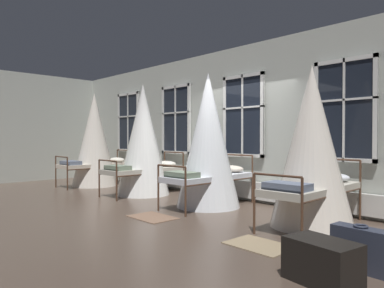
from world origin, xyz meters
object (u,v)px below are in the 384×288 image
(cot_fourth, at_px, (312,148))
(suitcase_dark, at_px, (361,249))
(cot_first, at_px, (95,141))
(travel_trunk, at_px, (322,262))
(cot_third, at_px, (208,141))
(cot_second, at_px, (143,141))

(cot_fourth, xyz_separation_m, suitcase_dark, (1.25, -1.34, -0.97))
(cot_first, relative_size, suitcase_dark, 4.57)
(cot_first, height_order, suitcase_dark, cot_first)
(cot_fourth, bearing_deg, travel_trunk, -150.60)
(suitcase_dark, xyz_separation_m, travel_trunk, (-0.12, -0.59, -0.02))
(cot_first, distance_m, cot_third, 4.36)
(cot_first, bearing_deg, cot_fourth, -89.00)
(cot_second, bearing_deg, travel_trunk, -109.60)
(cot_fourth, height_order, travel_trunk, cot_fourth)
(cot_second, xyz_separation_m, travel_trunk, (5.44, -1.92, -1.08))
(cot_fourth, distance_m, suitcase_dark, 2.07)
(cot_first, relative_size, cot_second, 1.00)
(cot_first, height_order, travel_trunk, cot_first)
(suitcase_dark, height_order, travel_trunk, suitcase_dark)
(cot_third, distance_m, suitcase_dark, 3.85)
(travel_trunk, bearing_deg, cot_first, 166.37)
(cot_third, xyz_separation_m, cot_fourth, (2.19, -0.02, -0.08))
(suitcase_dark, distance_m, travel_trunk, 0.60)
(cot_second, distance_m, cot_fourth, 4.31)
(cot_first, distance_m, cot_fourth, 6.55)
(cot_fourth, height_order, suitcase_dark, cot_fourth)
(cot_third, bearing_deg, cot_second, 89.82)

